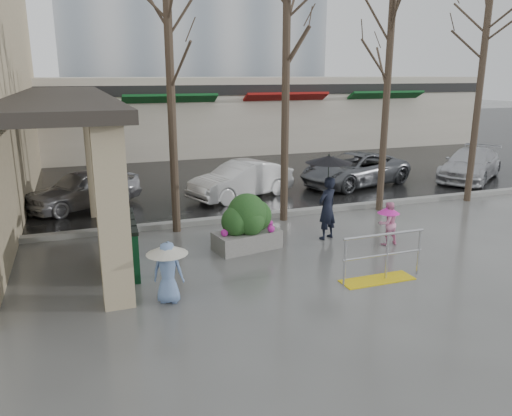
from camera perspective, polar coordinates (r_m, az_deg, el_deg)
ground at (r=11.26m, az=4.72°, el=-6.83°), size 120.00×120.00×0.00m
street_asphalt at (r=32.06m, az=-11.91°, el=7.29°), size 120.00×36.00×0.01m
curb at (r=14.77m, az=-1.71°, el=-1.11°), size 120.00×0.30×0.15m
canopy_slab at (r=17.49m, az=-21.68°, el=12.20°), size 2.80×18.00×0.25m
pillar_front at (r=9.32m, az=-16.05°, el=-0.74°), size 0.55×0.55×3.50m
pillar_back at (r=15.68m, az=-17.86°, el=5.40°), size 0.55×0.55×3.50m
storefront_row at (r=28.27m, az=-6.84°, el=10.59°), size 34.00×6.74×4.00m
handrail at (r=10.79m, az=14.07°, el=-6.12°), size 1.90×0.50×1.03m
tree_west at (r=13.32m, az=-9.97°, el=18.71°), size 3.20×3.20×6.80m
tree_midwest at (r=14.26m, az=3.51°, el=19.25°), size 3.20×3.20×7.00m
tree_mideast at (r=15.84m, az=15.03°, el=17.02°), size 3.20×3.20×6.50m
tree_east at (r=18.06m, az=24.78°, el=17.56°), size 3.20×3.20×7.20m
woman at (r=12.93m, az=8.21°, el=2.17°), size 1.20×1.20×2.24m
child_pink at (r=12.96m, az=14.85°, el=-1.43°), size 0.57×0.56×1.11m
child_blue at (r=9.51m, az=-10.06°, el=-6.51°), size 0.79×0.79×1.20m
planter at (r=12.22m, az=-1.04°, el=-1.68°), size 1.73×1.08×1.40m
news_boxes at (r=11.40m, az=-14.60°, el=-4.01°), size 0.55×2.02×1.12m
car_a at (r=16.95m, az=-19.10°, el=2.12°), size 3.95×3.10×1.26m
car_b at (r=17.34m, az=-1.71°, el=3.23°), size 4.05×2.58×1.26m
car_c at (r=19.65m, az=11.20°, el=4.37°), size 4.93×3.22×1.26m
car_d at (r=22.14m, az=23.32°, el=4.61°), size 4.58×3.91×1.26m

